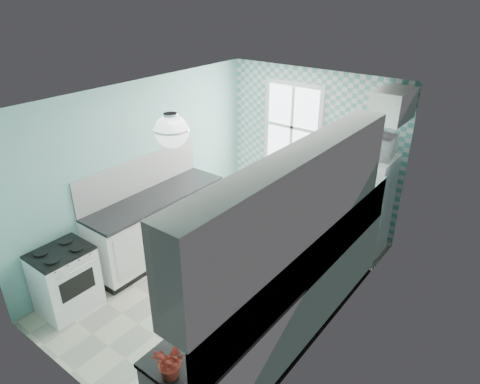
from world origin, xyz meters
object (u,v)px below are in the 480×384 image
Objects in this scene: ceiling_light at (171,131)px; fruit_bowl at (212,336)px; microwave at (372,145)px; stove at (65,279)px; fridge at (363,205)px; potted_plant at (171,363)px; sink at (329,235)px.

ceiling_light is 1.98m from fruit_bowl.
stove is at bearing 52.30° from microwave.
microwave reaches higher than fridge.
fridge is 5.23× the size of fruit_bowl.
ceiling_light is at bearing 145.44° from fruit_bowl.
ceiling_light is 2.90m from microwave.
fridge is (1.11, 2.60, -1.57)m from ceiling_light.
ceiling_light is 2.38m from stove.
fridge reaches higher than potted_plant.
sink is at bearing -89.17° from fridge.
potted_plant reaches higher than fruit_bowl.
potted_plant is 0.50× the size of microwave.
microwave is at bearing 91.32° from potted_plant.
stove is 2.46m from fruit_bowl.
sink reaches higher than stove.
stove is at bearing -127.51° from fridge.
fridge is 1.88× the size of stove.
ceiling_light reaches higher than sink.
ceiling_light is 0.65× the size of sink.
fridge reaches higher than sink.
microwave is (0.00, 0.00, 0.91)m from fridge.
sink reaches higher than potted_plant.
potted_plant is (0.09, -3.90, 0.32)m from fridge.
fridge is 0.91m from microwave.
sink is (2.40, 2.08, 0.51)m from stove.
fruit_bowl is (1.20, -0.83, -1.35)m from ceiling_light.
sink is 1.85× the size of fruit_bowl.
fridge is at bearing 57.53° from stove.
stove is at bearing -146.45° from ceiling_light.
stove is at bearing 168.18° from potted_plant.
sink is at bearing 89.90° from fruit_bowl.
fridge is at bearing 91.51° from fruit_bowl.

